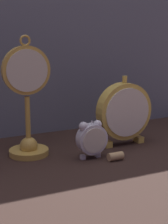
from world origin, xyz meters
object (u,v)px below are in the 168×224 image
pocket_watch_on_stand (28,108)px  alarm_clock_twin_bell (91,138)px  wine_cork (116,156)px  mantel_clock_silver (124,112)px

pocket_watch_on_stand → alarm_clock_twin_bell: pocket_watch_on_stand is taller
pocket_watch_on_stand → wine_cork: size_ratio=7.80×
pocket_watch_on_stand → mantel_clock_silver: (0.29, -0.03, -0.03)m
pocket_watch_on_stand → alarm_clock_twin_bell: 0.19m
pocket_watch_on_stand → mantel_clock_silver: size_ratio=1.57×
pocket_watch_on_stand → mantel_clock_silver: pocket_watch_on_stand is taller
mantel_clock_silver → wine_cork: bearing=-129.8°
mantel_clock_silver → wine_cork: (-0.09, -0.11, -0.09)m
alarm_clock_twin_bell → wine_cork: (0.05, -0.04, -0.05)m
pocket_watch_on_stand → wine_cork: (0.19, -0.14, -0.12)m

